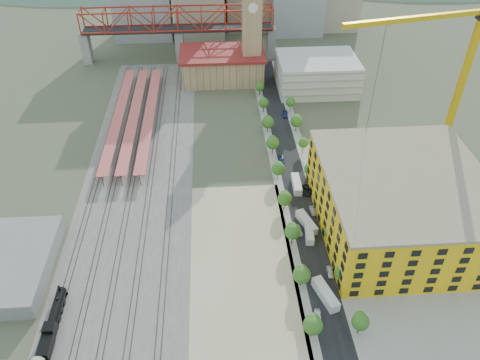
{
  "coord_description": "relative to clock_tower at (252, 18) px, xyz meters",
  "views": [
    {
      "loc": [
        -10.45,
        -117.44,
        96.08
      ],
      "look_at": [
        -2.99,
        -7.35,
        10.0
      ],
      "focal_mm": 35.0,
      "sensor_mm": 36.0,
      "label": 1
    }
  ],
  "objects": [
    {
      "name": "parking_garage",
      "position": [
        28.0,
        -9.99,
        -21.7
      ],
      "size": [
        34.0,
        26.0,
        14.0
      ],
      "primitive_type": "cube",
      "color": "silver",
      "rests_on": "ground"
    },
    {
      "name": "car_4",
      "position": [
        11.0,
        -116.69,
        -28.02
      ],
      "size": [
        1.72,
        4.0,
        1.34
      ],
      "primitive_type": "imported",
      "rotation": [
        0.0,
        0.0,
        -0.03
      ],
      "color": "white",
      "rests_on": "ground"
    },
    {
      "name": "rail_tracks",
      "position": [
        -45.8,
        -62.49,
        -28.55
      ],
      "size": [
        26.56,
        160.0,
        0.18
      ],
      "color": "#382B23",
      "rests_on": "ground"
    },
    {
      "name": "site_trailer_b",
      "position": [
        8.0,
        -102.01,
        -27.52
      ],
      "size": [
        3.11,
        8.79,
        2.36
      ],
      "primitive_type": "cube",
      "rotation": [
        0.0,
        0.0,
        -0.1
      ],
      "color": "silver",
      "rests_on": "ground"
    },
    {
      "name": "car_1",
      "position": [
        5.0,
        -100.49,
        -27.92
      ],
      "size": [
        2.37,
        4.92,
        1.56
      ],
      "primitive_type": "imported",
      "rotation": [
        0.0,
        0.0,
        0.16
      ],
      "color": "gray",
      "rests_on": "ground"
    },
    {
      "name": "clock_tower",
      "position": [
        0.0,
        0.0,
        0.0
      ],
      "size": [
        12.0,
        12.0,
        52.0
      ],
      "color": "tan",
      "rests_on": "ground"
    },
    {
      "name": "car_5",
      "position": [
        11.0,
        -92.22,
        -28.01
      ],
      "size": [
        1.64,
        4.22,
        1.37
      ],
      "primitive_type": "imported",
      "rotation": [
        0.0,
        0.0,
        0.05
      ],
      "color": "gray",
      "rests_on": "ground"
    },
    {
      "name": "tower_crane",
      "position": [
        54.38,
        -71.87,
        9.73
      ],
      "size": [
        57.5,
        13.97,
        62.27
      ],
      "color": "gold",
      "rests_on": "ground"
    },
    {
      "name": "car_6",
      "position": [
        11.0,
        -82.33,
        -27.93
      ],
      "size": [
        2.66,
        5.57,
        1.53
      ],
      "primitive_type": "imported",
      "rotation": [
        0.0,
        0.0,
        -0.02
      ],
      "color": "black",
      "rests_on": "ground"
    },
    {
      "name": "station_hall",
      "position": [
        -13.0,
        2.01,
        -22.03
      ],
      "size": [
        38.0,
        24.0,
        13.1
      ],
      "color": "tan",
      "rests_on": "ground"
    },
    {
      "name": "street_trees",
      "position": [
        8.0,
        -74.99,
        -28.7
      ],
      "size": [
        15.4,
        124.4,
        8.0
      ],
      "color": "#33641E",
      "rests_on": "ground"
    },
    {
      "name": "street_asphalt",
      "position": [
        8.0,
        -64.99,
        -28.67
      ],
      "size": [
        12.0,
        170.0,
        0.06
      ],
      "primitive_type": "cube",
      "color": "black",
      "rests_on": "ground"
    },
    {
      "name": "construction_building",
      "position": [
        34.0,
        -99.99,
        -19.29
      ],
      "size": [
        44.6,
        50.6,
        18.8
      ],
      "color": "gold",
      "rests_on": "ground"
    },
    {
      "name": "truss_bridge",
      "position": [
        -33.0,
        25.01,
        -9.83
      ],
      "size": [
        94.0,
        9.6,
        25.6
      ],
      "color": "gray",
      "rests_on": "ground"
    },
    {
      "name": "car_7",
      "position": [
        11.0,
        -33.52,
        -27.97
      ],
      "size": [
        2.75,
        5.24,
        1.45
      ],
      "primitive_type": "imported",
      "rotation": [
        0.0,
        0.0,
        -0.15
      ],
      "color": "navy",
      "rests_on": "ground"
    },
    {
      "name": "car_2",
      "position": [
        5.0,
        -100.02,
        -28.02
      ],
      "size": [
        2.36,
        4.91,
        1.35
      ],
      "primitive_type": "imported",
      "rotation": [
        0.0,
        0.0,
        0.03
      ],
      "color": "black",
      "rests_on": "ground"
    },
    {
      "name": "sidewalk_west",
      "position": [
        2.5,
        -64.99,
        -28.68
      ],
      "size": [
        3.0,
        170.0,
        0.04
      ],
      "primitive_type": "cube",
      "color": "gray",
      "rests_on": "ground"
    },
    {
      "name": "construction_pad",
      "position": [
        37.0,
        -99.99,
        -28.67
      ],
      "size": [
        50.0,
        90.0,
        0.06
      ],
      "primitive_type": "cube",
      "color": "gray",
      "rests_on": "ground"
    },
    {
      "name": "distant_hills",
      "position": [
        37.28,
        180.01,
        -108.23
      ],
      "size": [
        647.0,
        264.0,
        227.0
      ],
      "color": "#4C6B59",
      "rests_on": "ground"
    },
    {
      "name": "sidewalk_east",
      "position": [
        13.5,
        -64.99,
        -28.68
      ],
      "size": [
        3.0,
        170.0,
        0.04
      ],
      "primitive_type": "cube",
      "color": "gray",
      "rests_on": "ground"
    },
    {
      "name": "car_0",
      "position": [
        5.0,
        -130.16,
        -28.01
      ],
      "size": [
        1.99,
        4.16,
        1.37
      ],
      "primitive_type": "imported",
      "rotation": [
        0.0,
        0.0,
        -0.09
      ],
      "color": "white",
      "rests_on": "ground"
    },
    {
      "name": "site_trailer_a",
      "position": [
        8.0,
        -124.31,
        -27.32
      ],
      "size": [
        5.54,
        10.38,
        2.75
      ],
      "primitive_type": "cube",
      "rotation": [
        0.0,
        0.0,
        0.31
      ],
      "color": "silver",
      "rests_on": "ground"
    },
    {
      "name": "car_3",
      "position": [
        5.0,
        -65.39,
        -27.96
      ],
      "size": [
        2.63,
        5.29,
        1.48
      ],
      "primitive_type": "imported",
      "rotation": [
        0.0,
        0.0,
        -0.11
      ],
      "color": "navy",
      "rests_on": "ground"
    },
    {
      "name": "warehouse",
      "position": [
        -74.0,
        -109.99,
        -26.2
      ],
      "size": [
        22.0,
        32.0,
        5.0
      ],
      "primitive_type": "cube",
      "color": "gray",
      "rests_on": "ground"
    },
    {
      "name": "locomotive",
      "position": [
        -58.0,
        -127.84,
        -26.8
      ],
      "size": [
        2.64,
        20.33,
        5.08
      ],
      "color": "black",
      "rests_on": "ground"
    },
    {
      "name": "site_trailer_d",
      "position": [
        8.0,
        -79.72,
        -27.41
      ],
      "size": [
        2.73,
        9.5,
        2.58
      ],
      "primitive_type": "cube",
      "rotation": [
        0.0,
        0.0,
        -0.03
      ],
      "color": "silver",
      "rests_on": "ground"
    },
    {
      "name": "ballast_strip",
      "position": [
        -44.0,
        -62.49,
        -28.67
      ],
      "size": [
        36.0,
        165.0,
        0.06
      ],
      "primitive_type": "cube",
      "color": "#605E59",
      "rests_on": "ground"
    },
    {
      "name": "dirt_lot",
      "position": [
        -12.0,
        -111.49,
        -28.67
      ],
      "size": [
        28.0,
        67.0,
        0.06
      ],
      "primitive_type": "cube",
      "color": "tan",
      "rests_on": "ground"
    },
    {
      "name": "ground",
      "position": [
        -8.0,
        -79.99,
        -28.7
      ],
      "size": [
        400.0,
        400.0,
        0.0
      ],
      "primitive_type": "plane",
      "color": "#474C38",
      "rests_on": "ground"
    },
    {
      "name": "site_trailer_c",
      "position": [
        8.0,
        -97.83,
        -27.41
      ],
      "size": [
        5.29,
        9.71,
        2.57
      ],
      "primitive_type": "cube",
      "rotation": [
        0.0,
        0.0,
        0.32
      ],
      "color": "silver",
      "rests_on": "ground"
    },
    {
      "name": "platform_canopies",
      "position": [
        -49.0,
        -34.99,
        -24.7
      ],
      "size": [
        16.0,
        80.0,
        4.12
      ],
      "color": "#BF5849",
      "rests_on": "ground"
    }
  ]
}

